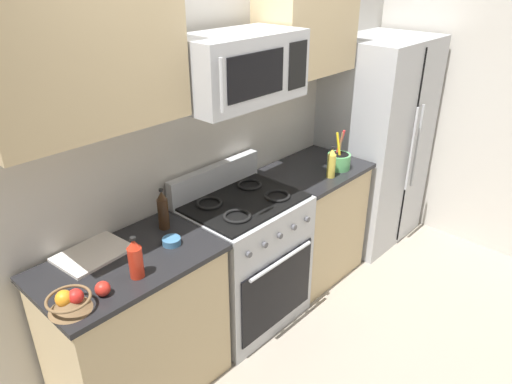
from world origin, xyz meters
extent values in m
plane|color=gray|center=(0.00, 0.00, 0.00)|extent=(16.00, 16.00, 0.00)
cube|color=beige|center=(0.00, 1.00, 1.30)|extent=(8.00, 0.10, 2.60)
cube|color=tan|center=(-0.86, 0.64, 0.44)|extent=(0.91, 0.55, 0.88)
cube|color=black|center=(-0.86, 0.64, 0.90)|extent=(0.95, 0.59, 0.03)
cube|color=#B2B5BA|center=(0.00, 0.64, 0.46)|extent=(0.76, 0.59, 0.91)
cube|color=black|center=(0.00, 0.34, 0.36)|extent=(0.67, 0.01, 0.51)
cylinder|color=#B2B5BA|center=(0.00, 0.32, 0.62)|extent=(0.57, 0.02, 0.02)
cube|color=black|center=(0.00, 0.64, 0.92)|extent=(0.73, 0.53, 0.02)
cube|color=#B2B5BA|center=(0.00, 0.90, 1.00)|extent=(0.76, 0.06, 0.18)
torus|color=black|center=(-0.18, 0.52, 0.93)|extent=(0.17, 0.17, 0.02)
torus|color=black|center=(0.18, 0.52, 0.93)|extent=(0.17, 0.17, 0.02)
torus|color=black|center=(-0.18, 0.76, 0.93)|extent=(0.17, 0.17, 0.02)
torus|color=black|center=(0.18, 0.76, 0.93)|extent=(0.17, 0.17, 0.02)
cylinder|color=#4C4C51|center=(-0.27, 0.34, 0.79)|extent=(0.04, 0.02, 0.04)
cylinder|color=#4C4C51|center=(-0.14, 0.34, 0.79)|extent=(0.04, 0.02, 0.04)
cylinder|color=#4C4C51|center=(0.00, 0.34, 0.79)|extent=(0.04, 0.02, 0.04)
cylinder|color=#4C4C51|center=(0.14, 0.34, 0.79)|extent=(0.04, 0.02, 0.04)
cylinder|color=#4C4C51|center=(0.27, 0.34, 0.79)|extent=(0.04, 0.02, 0.04)
cube|color=tan|center=(0.76, 0.64, 0.44)|extent=(0.71, 0.55, 0.88)
cube|color=black|center=(0.76, 0.64, 0.90)|extent=(0.75, 0.59, 0.03)
cube|color=#B2B5BA|center=(1.60, 0.62, 0.88)|extent=(0.88, 0.66, 1.76)
cube|color=black|center=(1.60, 0.29, 0.88)|extent=(0.01, 0.01, 1.67)
cylinder|color=#B2B5BA|center=(1.55, 0.27, 0.92)|extent=(0.02, 0.02, 0.70)
cylinder|color=#B2B5BA|center=(1.65, 0.27, 0.92)|extent=(0.02, 0.02, 0.70)
cube|color=beige|center=(2.14, 0.00, 1.30)|extent=(0.10, 8.00, 2.60)
cube|color=#B2B5BA|center=(0.00, 0.67, 1.75)|extent=(0.77, 0.40, 0.38)
cube|color=black|center=(-0.07, 0.47, 1.75)|extent=(0.43, 0.01, 0.24)
cube|color=black|center=(0.28, 0.47, 1.75)|extent=(0.15, 0.01, 0.27)
cylinder|color=#B2B5BA|center=(-0.35, 0.44, 1.75)|extent=(0.02, 0.02, 0.27)
cube|color=tan|center=(-0.87, 0.78, 1.97)|extent=(0.94, 0.34, 0.77)
cube|color=tan|center=(0.77, 0.78, 1.97)|extent=(0.74, 0.34, 0.77)
cylinder|color=#59AD66|center=(0.86, 0.51, 0.97)|extent=(0.17, 0.17, 0.11)
cylinder|color=black|center=(0.86, 0.51, 0.98)|extent=(0.14, 0.14, 0.10)
cylinder|color=yellow|center=(0.85, 0.51, 1.06)|extent=(0.02, 0.07, 0.25)
cylinder|color=red|center=(0.90, 0.54, 1.06)|extent=(0.06, 0.06, 0.26)
cylinder|color=olive|center=(0.87, 0.51, 1.06)|extent=(0.04, 0.02, 0.25)
cone|color=brown|center=(-1.25, 0.49, 0.94)|extent=(0.19, 0.19, 0.06)
torus|color=brown|center=(-1.25, 0.49, 0.97)|extent=(0.20, 0.20, 0.01)
sphere|color=red|center=(-1.22, 0.49, 0.97)|extent=(0.07, 0.07, 0.07)
sphere|color=orange|center=(-1.26, 0.51, 0.97)|extent=(0.08, 0.08, 0.08)
sphere|color=red|center=(-1.10, 0.48, 0.95)|extent=(0.07, 0.07, 0.07)
cube|color=silver|center=(-0.96, 0.81, 0.92)|extent=(0.38, 0.30, 0.02)
cylinder|color=#382314|center=(-0.53, 0.76, 1.00)|extent=(0.06, 0.06, 0.18)
cone|color=#382314|center=(-0.53, 0.76, 1.12)|extent=(0.06, 0.06, 0.05)
cylinder|color=black|center=(-0.53, 0.76, 1.15)|extent=(0.03, 0.03, 0.01)
cylinder|color=gold|center=(0.70, 0.46, 0.99)|extent=(0.06, 0.06, 0.17)
cone|color=gold|center=(0.70, 0.46, 1.10)|extent=(0.05, 0.05, 0.05)
cylinder|color=black|center=(0.70, 0.46, 1.13)|extent=(0.02, 0.02, 0.01)
cylinder|color=red|center=(-0.91, 0.48, 0.99)|extent=(0.07, 0.07, 0.16)
cone|color=red|center=(-0.91, 0.48, 1.10)|extent=(0.06, 0.06, 0.05)
cylinder|color=black|center=(-0.91, 0.48, 1.13)|extent=(0.03, 0.03, 0.01)
cylinder|color=teal|center=(-0.61, 0.59, 0.93)|extent=(0.10, 0.10, 0.04)
torus|color=teal|center=(-0.61, 0.59, 0.95)|extent=(0.10, 0.10, 0.01)
camera|label=1|loc=(-1.91, -1.23, 2.31)|focal=33.33mm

